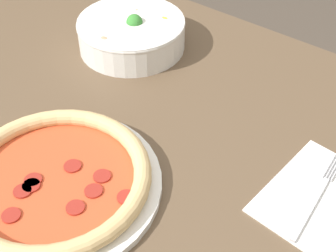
{
  "coord_description": "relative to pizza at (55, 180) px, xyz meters",
  "views": [
    {
      "loc": [
        0.41,
        -0.37,
        1.29
      ],
      "look_at": [
        0.07,
        0.06,
        0.77
      ],
      "focal_mm": 50.0,
      "sensor_mm": 36.0,
      "label": 1
    }
  ],
  "objects": [
    {
      "name": "dining_table",
      "position": [
        -0.01,
        0.13,
        -0.12
      ],
      "size": [
        1.29,
        0.91,
        0.75
      ],
      "color": "brown",
      "rests_on": "ground_plane"
    },
    {
      "name": "pizza",
      "position": [
        0.0,
        0.0,
        0.0
      ],
      "size": [
        0.31,
        0.31,
        0.04
      ],
      "color": "white",
      "rests_on": "dining_table"
    },
    {
      "name": "bowl",
      "position": [
        -0.15,
        0.35,
        0.02
      ],
      "size": [
        0.21,
        0.21,
        0.08
      ],
      "color": "white",
      "rests_on": "dining_table"
    },
    {
      "name": "napkin",
      "position": [
        0.34,
        0.22,
        -0.02
      ],
      "size": [
        0.2,
        0.2,
        0.0
      ],
      "color": "white",
      "rests_on": "dining_table"
    },
    {
      "name": "fork",
      "position": [
        0.31,
        0.21,
        -0.01
      ],
      "size": [
        0.02,
        0.18,
        0.0
      ],
      "rotation": [
        0.0,
        0.0,
        1.63
      ],
      "color": "silver",
      "rests_on": "napkin"
    }
  ]
}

